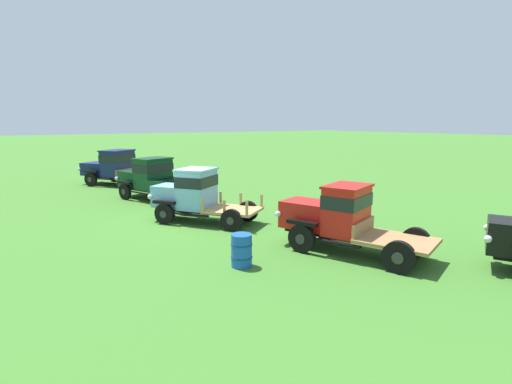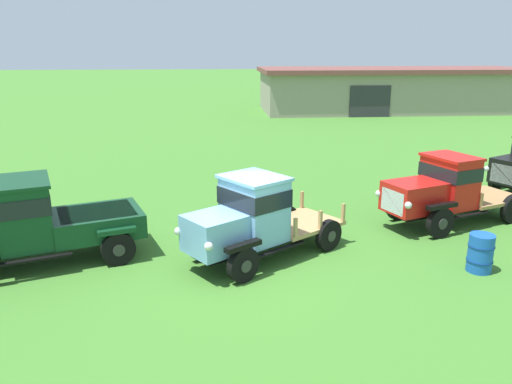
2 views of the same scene
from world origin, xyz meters
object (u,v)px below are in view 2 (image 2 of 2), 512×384
(vintage_truck_midrow_center, at_px, (251,218))
(vintage_truck_far_side, at_px, (443,190))
(vintage_truck_second_in_line, at_px, (35,222))
(oil_drum_beside_row, at_px, (480,253))
(farm_shed, at_px, (394,89))

(vintage_truck_midrow_center, distance_m, vintage_truck_far_side, 6.32)
(vintage_truck_second_in_line, distance_m, oil_drum_beside_row, 10.80)
(vintage_truck_midrow_center, bearing_deg, farm_shed, 64.58)
(farm_shed, relative_size, oil_drum_beside_row, 24.42)
(oil_drum_beside_row, bearing_deg, vintage_truck_midrow_center, 168.65)
(farm_shed, bearing_deg, vintage_truck_midrow_center, -115.42)
(farm_shed, height_order, oil_drum_beside_row, farm_shed)
(vintage_truck_second_in_line, height_order, vintage_truck_midrow_center, vintage_truck_midrow_center)
(vintage_truck_second_in_line, height_order, vintage_truck_far_side, vintage_truck_second_in_line)
(vintage_truck_second_in_line, relative_size, vintage_truck_far_side, 1.05)
(vintage_truck_second_in_line, xyz_separation_m, vintage_truck_far_side, (11.19, 1.91, 0.00))
(vintage_truck_second_in_line, bearing_deg, vintage_truck_far_side, 9.69)
(vintage_truck_second_in_line, bearing_deg, oil_drum_beside_row, -7.28)
(vintage_truck_midrow_center, xyz_separation_m, oil_drum_beside_row, (5.42, -1.09, -0.67))
(vintage_truck_midrow_center, bearing_deg, vintage_truck_second_in_line, 176.98)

